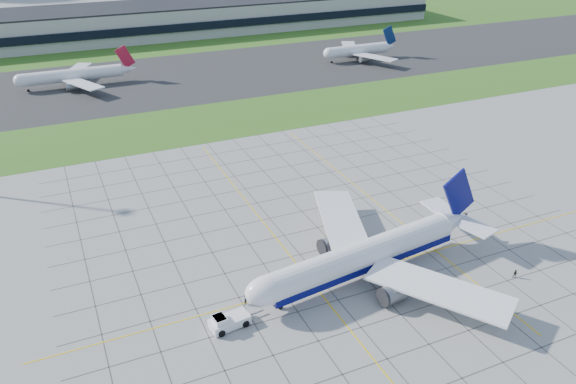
# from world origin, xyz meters

# --- Properties ---
(ground) EXTENTS (1400.00, 1400.00, 0.00)m
(ground) POSITION_xyz_m (0.00, 0.00, 0.00)
(ground) COLOR #9D9D98
(ground) RESTS_ON ground
(grass_median) EXTENTS (700.00, 35.00, 0.04)m
(grass_median) POSITION_xyz_m (0.00, 90.00, 0.02)
(grass_median) COLOR #37691E
(grass_median) RESTS_ON ground
(asphalt_taxiway) EXTENTS (700.00, 75.00, 0.04)m
(asphalt_taxiway) POSITION_xyz_m (0.00, 145.00, 0.03)
(asphalt_taxiway) COLOR #383838
(asphalt_taxiway) RESTS_ON ground
(grass_far) EXTENTS (700.00, 145.00, 0.04)m
(grass_far) POSITION_xyz_m (0.00, 255.00, 0.02)
(grass_far) COLOR #37691E
(grass_far) RESTS_ON ground
(apron_markings) EXTENTS (120.00, 130.00, 0.03)m
(apron_markings) POSITION_xyz_m (0.43, 11.09, 0.02)
(apron_markings) COLOR #474744
(apron_markings) RESTS_ON ground
(terminal) EXTENTS (260.00, 43.00, 15.80)m
(terminal) POSITION_xyz_m (40.00, 229.87, 7.89)
(terminal) COLOR #B7B7B2
(terminal) RESTS_ON ground
(airliner) EXTENTS (53.37, 53.75, 16.84)m
(airliner) POSITION_xyz_m (-0.04, -3.53, 4.61)
(airliner) COLOR white
(airliner) RESTS_ON ground
(pushback_tug) EXTENTS (9.96, 4.18, 2.74)m
(pushback_tug) POSITION_xyz_m (-28.32, -6.77, 1.22)
(pushback_tug) COLOR white
(pushback_tug) RESTS_ON ground
(crew_near) EXTENTS (0.83, 0.84, 1.95)m
(crew_near) POSITION_xyz_m (-23.54, -2.41, 0.97)
(crew_near) COLOR black
(crew_near) RESTS_ON ground
(crew_far) EXTENTS (1.10, 1.09, 1.79)m
(crew_far) POSITION_xyz_m (25.83, -15.89, 0.89)
(crew_far) COLOR #29271B
(crew_far) RESTS_ON ground
(distant_jet_1) EXTENTS (42.69, 42.66, 14.08)m
(distant_jet_1) POSITION_xyz_m (-37.54, 148.96, 4.49)
(distant_jet_1) COLOR white
(distant_jet_1) RESTS_ON ground
(distant_jet_2) EXTENTS (34.74, 42.66, 14.08)m
(distant_jet_2) POSITION_xyz_m (83.14, 139.62, 4.48)
(distant_jet_2) COLOR white
(distant_jet_2) RESTS_ON ground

